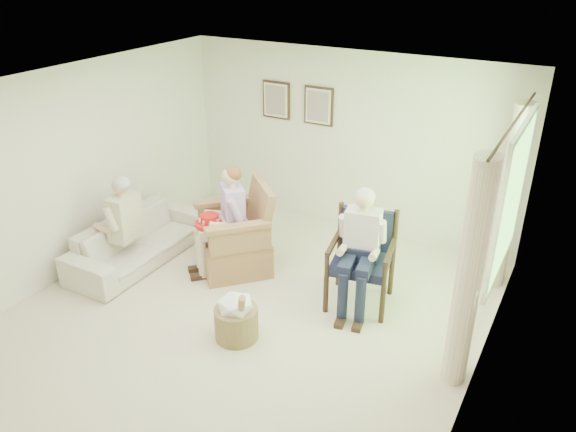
% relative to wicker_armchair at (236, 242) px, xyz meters
% --- Properties ---
extents(floor, '(5.50, 5.50, 0.00)m').
position_rel_wicker_armchair_xyz_m(floor, '(0.72, -0.91, -0.36)').
color(floor, beige).
rests_on(floor, ground).
extents(back_wall, '(5.00, 0.04, 2.60)m').
position_rel_wicker_armchair_xyz_m(back_wall, '(0.72, 1.84, 0.94)').
color(back_wall, silver).
rests_on(back_wall, ground).
extents(front_wall, '(5.00, 0.04, 2.60)m').
position_rel_wicker_armchair_xyz_m(front_wall, '(0.72, -3.66, 0.94)').
color(front_wall, silver).
rests_on(front_wall, ground).
extents(left_wall, '(0.04, 5.50, 2.60)m').
position_rel_wicker_armchair_xyz_m(left_wall, '(-1.78, -0.91, 0.94)').
color(left_wall, silver).
rests_on(left_wall, ground).
extents(right_wall, '(0.04, 5.50, 2.60)m').
position_rel_wicker_armchair_xyz_m(right_wall, '(3.22, -0.91, 0.94)').
color(right_wall, silver).
rests_on(right_wall, ground).
extents(ceiling, '(5.00, 5.50, 0.02)m').
position_rel_wicker_armchair_xyz_m(ceiling, '(0.72, -0.91, 2.24)').
color(ceiling, white).
rests_on(ceiling, back_wall).
extents(window, '(0.13, 2.50, 1.63)m').
position_rel_wicker_armchair_xyz_m(window, '(3.18, 0.29, 1.22)').
color(window, '#2D6B23').
rests_on(window, right_wall).
extents(curtain_left, '(0.34, 0.34, 2.30)m').
position_rel_wicker_armchair_xyz_m(curtain_left, '(3.05, -0.69, 0.79)').
color(curtain_left, beige).
rests_on(curtain_left, ground).
extents(curtain_right, '(0.34, 0.34, 2.30)m').
position_rel_wicker_armchair_xyz_m(curtain_right, '(3.05, 1.27, 0.79)').
color(curtain_right, beige).
rests_on(curtain_right, ground).
extents(framed_print_left, '(0.45, 0.05, 0.55)m').
position_rel_wicker_armchair_xyz_m(framed_print_left, '(-0.43, 1.80, 1.42)').
color(framed_print_left, '#382114').
rests_on(framed_print_left, back_wall).
extents(framed_print_right, '(0.45, 0.05, 0.55)m').
position_rel_wicker_armchair_xyz_m(framed_print_right, '(0.27, 1.80, 1.42)').
color(framed_print_right, '#382114').
rests_on(framed_print_right, back_wall).
extents(wicker_armchair, '(0.89, 0.89, 1.14)m').
position_rel_wicker_armchair_xyz_m(wicker_armchair, '(0.00, 0.00, 0.00)').
color(wicker_armchair, '#A57C4E').
rests_on(wicker_armchair, ground).
extents(wood_armchair, '(0.71, 0.67, 1.09)m').
position_rel_wicker_armchair_xyz_m(wood_armchair, '(1.74, 0.11, 0.24)').
color(wood_armchair, black).
rests_on(wood_armchair, ground).
extents(sofa, '(2.03, 0.79, 0.59)m').
position_rel_wicker_armchair_xyz_m(sofa, '(-1.23, -0.50, -0.07)').
color(sofa, beige).
rests_on(sofa, ground).
extents(person_wicker, '(0.40, 0.62, 1.40)m').
position_rel_wicker_armchair_xyz_m(person_wicker, '(0.00, -0.15, 0.47)').
color(person_wicker, beige).
rests_on(person_wicker, ground).
extents(person_dark, '(0.40, 0.62, 1.43)m').
position_rel_wicker_armchair_xyz_m(person_dark, '(1.74, -0.07, 0.49)').
color(person_dark, '#181E36').
rests_on(person_dark, ground).
extents(person_sofa, '(0.42, 0.62, 1.26)m').
position_rel_wicker_armchair_xyz_m(person_sofa, '(-1.23, -0.75, 0.35)').
color(person_sofa, beige).
rests_on(person_sofa, ground).
extents(red_hat, '(0.38, 0.38, 0.14)m').
position_rel_wicker_armchair_xyz_m(red_hat, '(-0.18, -0.28, 0.38)').
color(red_hat, red).
rests_on(red_hat, person_wicker).
extents(hatbox, '(0.60, 0.60, 0.69)m').
position_rel_wicker_armchair_xyz_m(hatbox, '(0.85, -1.24, -0.09)').
color(hatbox, tan).
rests_on(hatbox, ground).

